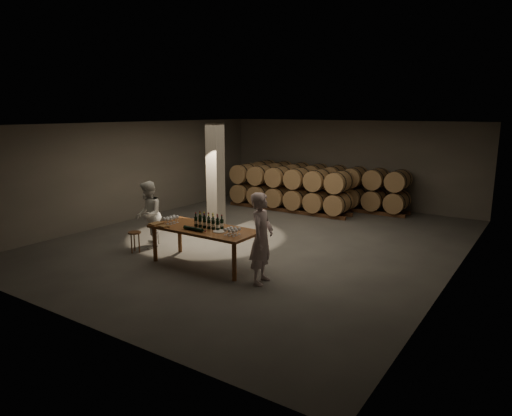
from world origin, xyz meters
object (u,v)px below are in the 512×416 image
Objects in this scene: notebook_near at (163,226)px; stool at (135,236)px; tasting_table at (204,232)px; bottle_cluster at (209,223)px; plate at (220,231)px; person_man at (262,238)px; person_woman at (148,215)px.

stool is at bearing 177.81° from notebook_near.
notebook_near is (-0.86, -0.44, 0.12)m from tasting_table.
bottle_cluster is at bearing 38.14° from tasting_table.
person_man is at bearing -5.88° from plate.
bottle_cluster is at bearing 8.01° from stool.
stool is 3.85m from person_man.
plate is at bearing 42.00° from person_woman.
stool is 0.28× the size of person_man.
person_woman is at bearing 94.12° from stool.
person_woman is (-1.28, 0.74, -0.03)m from notebook_near.
plate is 0.55× the size of stool.
notebook_near is (-1.37, -0.37, 0.01)m from plate.
notebook_near is 0.43× the size of stool.
bottle_cluster is 1.08m from notebook_near.
plate is 2.68m from person_woman.
person_man is at bearing -9.26° from bottle_cluster.
plate is at bearing 22.31° from notebook_near.
tasting_table is at bearing 34.51° from notebook_near.
notebook_near is at bearing 20.00° from person_woman.
tasting_table is at bearing 6.46° from stool.
notebook_near is 1.35m from stool.
notebook_near is 2.58m from person_man.
plate is 2.66m from stool.
tasting_table is 2.14m from stool.
plate is at bearing -18.43° from bottle_cluster.
stool is (-2.10, -0.24, -0.35)m from tasting_table.
notebook_near is at bearing -151.49° from bottle_cluster.
bottle_cluster is 3.15× the size of notebook_near.
notebook_near reaches higher than stool.
stool is (-2.19, -0.31, -0.58)m from bottle_cluster.
person_man is at bearing 0.64° from stool.
person_man is at bearing -6.49° from tasting_table.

